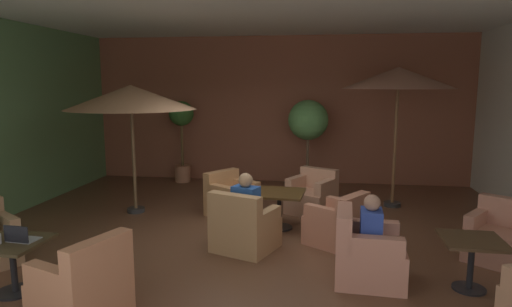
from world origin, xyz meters
TOP-DOWN VIEW (x-y plane):
  - ground_plane at (0.00, 0.00)m, footprint 9.10×8.26m
  - wall_back_brick at (0.00, 4.09)m, footprint 9.10×0.08m
  - ceiling_slab at (0.00, 0.00)m, footprint 9.10×8.26m
  - cafe_table_front_left at (-2.38, -2.23)m, footprint 0.73×0.73m
  - armchair_front_left_north at (-1.31, -2.63)m, footprint 0.96×0.97m
  - cafe_table_front_right at (0.38, 0.48)m, footprint 0.85×0.85m
  - armchair_front_right_north at (1.29, -0.14)m, footprint 1.00×0.99m
  - armchair_front_right_east at (0.89, 1.47)m, footprint 1.00×1.01m
  - armchair_front_right_south at (-0.55, 1.10)m, footprint 1.05×1.05m
  - armchair_front_right_west at (-0.03, -0.56)m, footprint 1.01×1.00m
  - cafe_table_mid_center at (2.75, -1.40)m, footprint 0.68×0.68m
  - armchair_mid_center_east at (3.45, -0.47)m, footprint 1.07×1.05m
  - armchair_mid_center_south at (1.59, -1.33)m, footprint 0.84×0.82m
  - patio_umbrella_tall_red at (2.43, 2.11)m, footprint 2.08×2.08m
  - patio_umbrella_center_beige at (-2.34, 1.02)m, footprint 2.32×2.32m
  - potted_tree_left_corner at (0.75, 3.19)m, footprint 0.88×0.88m
  - potted_tree_mid_left at (-2.27, 3.65)m, footprint 0.59×0.59m
  - patron_blue_shirt at (1.63, -1.34)m, footprint 0.27×0.37m
  - patron_by_window at (-0.01, -0.52)m, footprint 0.42×0.35m
  - open_laptop at (-2.27, -2.22)m, footprint 0.33×0.25m

SIDE VIEW (x-z plane):
  - ground_plane at x=0.00m, z-range -0.02..0.00m
  - armchair_front_right_south at x=-0.55m, z-range -0.09..0.69m
  - armchair_front_right_north at x=1.29m, z-range -0.10..0.69m
  - armchair_front_right_east at x=0.89m, z-range -0.09..0.70m
  - armchair_mid_center_east at x=3.45m, z-range -0.10..0.72m
  - armchair_front_right_west at x=-0.03m, z-range -0.12..0.75m
  - armchair_front_left_north at x=-1.31m, z-range -0.12..0.76m
  - armchair_mid_center_south at x=1.59m, z-range -0.11..0.76m
  - cafe_table_front_left at x=-2.38m, z-range 0.15..0.76m
  - cafe_table_mid_center at x=2.75m, z-range 0.16..0.77m
  - cafe_table_front_right at x=0.38m, z-range 0.17..0.78m
  - open_laptop at x=-2.27m, z-range 0.56..0.76m
  - patron_blue_shirt at x=1.63m, z-range 0.41..1.02m
  - patron_by_window at x=-0.01m, z-range 0.39..1.07m
  - potted_tree_mid_left at x=-2.27m, z-range 0.36..2.31m
  - potted_tree_left_corner at x=0.75m, z-range 0.47..2.48m
  - wall_back_brick at x=0.00m, z-range 0.00..3.47m
  - patio_umbrella_center_beige at x=-2.34m, z-range 0.94..3.27m
  - patio_umbrella_tall_red at x=2.43m, z-range 1.11..3.77m
  - ceiling_slab at x=0.00m, z-range 3.47..3.53m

